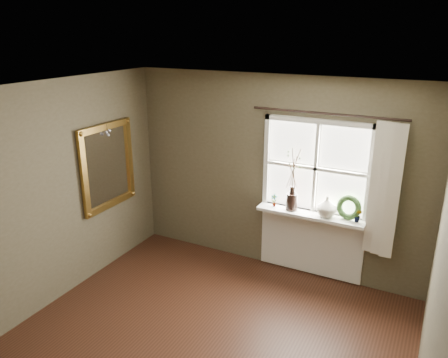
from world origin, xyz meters
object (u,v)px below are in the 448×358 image
object	(u,v)px
dark_jug	(292,202)
wreath	(349,210)
cream_vase	(327,206)
gilt_mirror	(108,166)

from	to	relation	value
dark_jug	wreath	distance (m)	0.71
dark_jug	wreath	world-z (taller)	wreath
wreath	cream_vase	bearing A→B (deg)	-160.45
wreath	dark_jug	bearing A→B (deg)	-166.08
cream_vase	gilt_mirror	distance (m)	2.86
dark_jug	cream_vase	world-z (taller)	cream_vase
gilt_mirror	dark_jug	bearing A→B (deg)	20.00
dark_jug	cream_vase	size ratio (longest dim) A/B	0.84
cream_vase	gilt_mirror	xyz separation A→B (m)	(-2.71, -0.82, 0.36)
cream_vase	gilt_mirror	bearing A→B (deg)	-163.11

